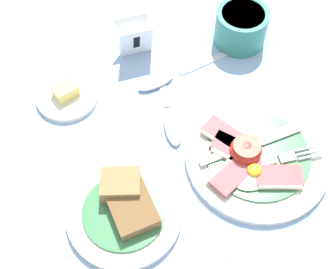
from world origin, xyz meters
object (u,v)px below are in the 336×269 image
at_px(number_card, 135,38).
at_px(teaspoon_by_saucer, 170,116).
at_px(bread_plate, 125,209).
at_px(butter_dish, 67,95).
at_px(breakfast_plate, 254,157).
at_px(sugar_cup, 241,26).
at_px(teaspoon_near_cup, 169,77).

xyz_separation_m(number_card, teaspoon_by_saucer, (-0.01, -0.17, -0.03)).
relative_size(bread_plate, butter_dish, 1.60).
distance_m(breakfast_plate, sugar_cup, 0.27).
relative_size(butter_dish, number_card, 1.50).
bearing_deg(teaspoon_by_saucer, bread_plate, -31.66).
distance_m(butter_dish, number_card, 0.16).
bearing_deg(number_card, teaspoon_near_cup, -62.98).
bearing_deg(bread_plate, sugar_cup, 35.42).
xyz_separation_m(breakfast_plate, teaspoon_near_cup, (-0.05, 0.21, -0.01)).
bearing_deg(teaspoon_near_cup, breakfast_plate, 99.79).
bearing_deg(butter_dish, number_card, 17.53).
relative_size(bread_plate, number_card, 2.40).
xyz_separation_m(bread_plate, butter_dish, (-0.01, 0.25, -0.01)).
distance_m(bread_plate, sugar_cup, 0.41).
height_order(breakfast_plate, bread_plate, bread_plate).
xyz_separation_m(breakfast_plate, bread_plate, (-0.22, 0.00, 0.00)).
relative_size(sugar_cup, teaspoon_by_saucer, 0.51).
xyz_separation_m(butter_dish, teaspoon_near_cup, (0.18, -0.04, -0.00)).
bearing_deg(breakfast_plate, bread_plate, 178.93).
bearing_deg(number_card, teaspoon_by_saucer, -84.25).
height_order(bread_plate, teaspoon_near_cup, bread_plate).
xyz_separation_m(sugar_cup, number_card, (-0.19, 0.06, 0.00)).
distance_m(sugar_cup, teaspoon_near_cup, 0.17).
bearing_deg(sugar_cup, number_card, 163.92).
height_order(sugar_cup, number_card, number_card).
height_order(butter_dish, teaspoon_by_saucer, butter_dish).
height_order(sugar_cup, teaspoon_near_cup, sugar_cup).
height_order(bread_plate, sugar_cup, sugar_cup).
height_order(number_card, teaspoon_near_cup, number_card).
height_order(breakfast_plate, teaspoon_near_cup, breakfast_plate).
height_order(breakfast_plate, teaspoon_by_saucer, breakfast_plate).
bearing_deg(number_card, breakfast_plate, -66.64).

